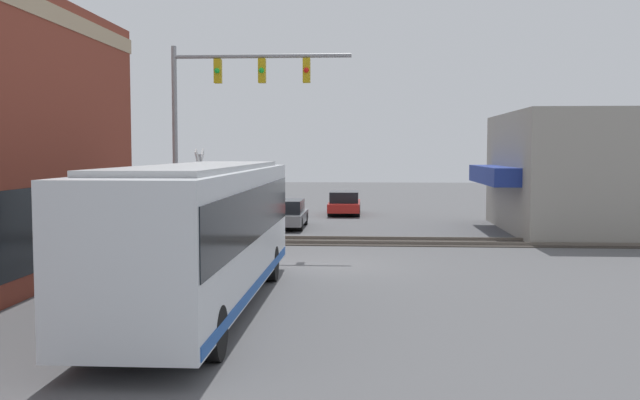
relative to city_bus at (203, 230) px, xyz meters
The scene contains 9 objects.
ground_plane 7.33m from the city_bus, 23.29° to the right, with size 120.00×120.00×0.00m, color #565659.
shop_building 22.24m from the city_bus, 39.70° to the right, with size 10.29×9.08×5.46m.
city_bus is the anchor object (origin of this frame).
traffic_signal_gantry 11.11m from the city_bus, ahead, with size 0.42×6.80×7.67m.
crossing_signal 10.76m from the city_bus, 13.54° to the left, with size 1.41×1.18×3.81m.
rail_track_near 12.95m from the city_bus, 12.62° to the right, with size 2.60×60.00×0.15m.
parked_car_grey 17.64m from the city_bus, ahead, with size 4.42×1.82×1.38m.
parked_car_red 25.05m from the city_bus, ahead, with size 4.48×1.82×1.37m.
pedestrian_at_crossing 11.57m from the city_bus, ahead, with size 0.34×0.34×1.66m.
Camera 1 is at (-22.91, -1.00, 3.75)m, focal length 40.00 mm.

